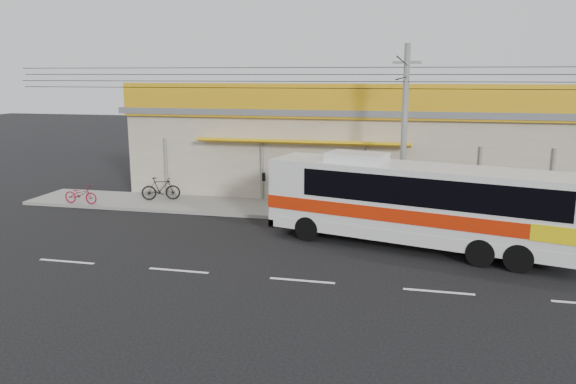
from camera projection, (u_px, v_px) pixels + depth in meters
name	position (u px, v px, depth m)	size (l,w,h in m)	color
ground	(316.00, 255.00, 19.33)	(120.00, 120.00, 0.00)	black
sidewalk	(339.00, 212.00, 25.04)	(30.00, 3.20, 0.15)	gray
lane_markings	(302.00, 281.00, 16.95)	(50.00, 0.12, 0.01)	silver
storefront_building	(354.00, 147.00, 29.87)	(22.60, 9.20, 5.70)	#A09681
coach_bus	(420.00, 200.00, 19.79)	(10.93, 4.98, 3.30)	silver
motorbike_red	(81.00, 194.00, 26.30)	(0.58, 1.67, 0.88)	maroon
motorbike_dark	(161.00, 189.00, 27.04)	(0.52, 1.85, 1.11)	black
utility_pole	(406.00, 77.00, 21.72)	(34.00, 14.00, 7.29)	slate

